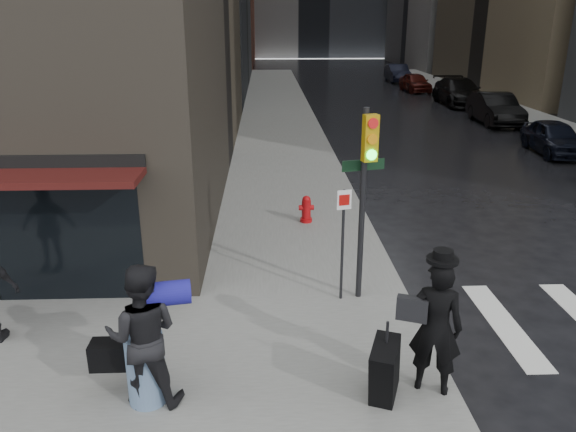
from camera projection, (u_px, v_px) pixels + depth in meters
name	position (u px, v px, depth m)	size (l,w,h in m)	color
ground	(313.00, 361.00, 8.94)	(140.00, 140.00, 0.00)	black
sidewalk_left	(277.00, 106.00, 34.35)	(4.00, 50.00, 0.15)	slate
sidewalk_right	(494.00, 105.00, 34.86)	(3.00, 50.00, 0.15)	slate
man_overcoat	(425.00, 334.00, 7.69)	(1.44, 0.99, 2.19)	black
man_jeans	(142.00, 335.00, 7.46)	(1.46, 0.78, 2.05)	black
traffic_light	(364.00, 181.00, 9.87)	(0.87, 0.51, 3.58)	black
fire_hydrant	(306.00, 210.00, 14.52)	(0.39, 0.31, 0.71)	#A50A0D
parked_car_1	(554.00, 137.00, 22.41)	(1.57, 3.91, 1.33)	black
parked_car_2	(495.00, 109.00, 28.77)	(1.66, 4.77, 1.57)	black
parked_car_3	(459.00, 92.00, 35.16)	(2.29, 5.62, 1.63)	black
parked_car_4	(415.00, 82.00, 41.55)	(1.61, 4.00, 1.36)	#44120D
parked_car_5	(397.00, 73.00, 47.93)	(1.57, 4.51, 1.49)	black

